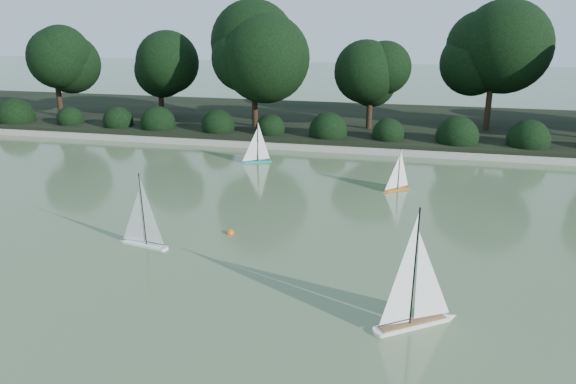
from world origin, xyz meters
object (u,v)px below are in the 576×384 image
Objects in this scene: sailboat_white_b at (420,306)px; sailboat_orange at (395,183)px; sailboat_white_a at (140,233)px; sailboat_teal at (254,156)px; race_buoy at (230,233)px.

sailboat_orange is (-0.61, 6.25, -0.11)m from sailboat_white_b.
sailboat_white_a reaches higher than sailboat_orange.
sailboat_white_a is 1.17× the size of sailboat_teal.
sailboat_white_a reaches higher than sailboat_teal.
sailboat_white_a is 6.44m from sailboat_orange.
sailboat_orange is at bearing -23.56° from sailboat_teal.
sailboat_white_b is 1.66× the size of sailboat_orange.
race_buoy is at bearing -79.12° from sailboat_teal.
sailboat_orange is 0.87× the size of sailboat_teal.
race_buoy is (-3.72, 2.66, -0.30)m from sailboat_white_b.
sailboat_orange reaches higher than race_buoy.
sailboat_teal reaches higher than sailboat_orange.
race_buoy is (1.47, 0.94, -0.24)m from sailboat_white_a.
sailboat_white_b reaches higher than sailboat_teal.
sailboat_white_a is 0.81× the size of sailboat_white_b.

